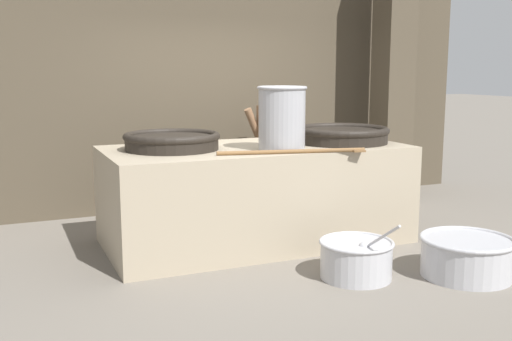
{
  "coord_description": "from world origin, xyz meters",
  "views": [
    {
      "loc": [
        -2.48,
        -5.71,
        1.82
      ],
      "look_at": [
        0.0,
        0.0,
        0.77
      ],
      "focal_mm": 42.0,
      "sensor_mm": 36.0,
      "label": 1
    }
  ],
  "objects_px": {
    "giant_wok_far": "(342,134)",
    "prep_bowl_vegetables": "(356,257)",
    "giant_wok_near": "(172,140)",
    "prep_bowl_meat": "(467,255)",
    "stock_pot": "(282,118)",
    "cook": "(271,145)"
  },
  "relations": [
    {
      "from": "giant_wok_far",
      "to": "prep_bowl_vegetables",
      "type": "distance_m",
      "value": 1.75
    },
    {
      "from": "giant_wok_near",
      "to": "prep_bowl_meat",
      "type": "height_order",
      "value": "giant_wok_near"
    },
    {
      "from": "prep_bowl_vegetables",
      "to": "stock_pot",
      "type": "bearing_deg",
      "value": 103.29
    },
    {
      "from": "giant_wok_far",
      "to": "prep_bowl_meat",
      "type": "height_order",
      "value": "giant_wok_far"
    },
    {
      "from": "stock_pot",
      "to": "giant_wok_near",
      "type": "bearing_deg",
      "value": 154.14
    },
    {
      "from": "giant_wok_far",
      "to": "prep_bowl_vegetables",
      "type": "height_order",
      "value": "giant_wok_far"
    },
    {
      "from": "prep_bowl_vegetables",
      "to": "prep_bowl_meat",
      "type": "distance_m",
      "value": 0.99
    },
    {
      "from": "giant_wok_near",
      "to": "prep_bowl_vegetables",
      "type": "relative_size",
      "value": 1.13
    },
    {
      "from": "prep_bowl_vegetables",
      "to": "prep_bowl_meat",
      "type": "bearing_deg",
      "value": -20.97
    },
    {
      "from": "stock_pot",
      "to": "prep_bowl_meat",
      "type": "height_order",
      "value": "stock_pot"
    },
    {
      "from": "stock_pot",
      "to": "prep_bowl_vegetables",
      "type": "bearing_deg",
      "value": -76.71
    },
    {
      "from": "prep_bowl_vegetables",
      "to": "prep_bowl_meat",
      "type": "height_order",
      "value": "prep_bowl_vegetables"
    },
    {
      "from": "cook",
      "to": "prep_bowl_vegetables",
      "type": "height_order",
      "value": "cook"
    },
    {
      "from": "giant_wok_near",
      "to": "prep_bowl_vegetables",
      "type": "distance_m",
      "value": 2.16
    },
    {
      "from": "giant_wok_far",
      "to": "stock_pot",
      "type": "distance_m",
      "value": 0.96
    },
    {
      "from": "stock_pot",
      "to": "cook",
      "type": "bearing_deg",
      "value": 68.65
    },
    {
      "from": "giant_wok_far",
      "to": "cook",
      "type": "distance_m",
      "value": 1.32
    },
    {
      "from": "prep_bowl_vegetables",
      "to": "prep_bowl_meat",
      "type": "relative_size",
      "value": 1.03
    },
    {
      "from": "prep_bowl_meat",
      "to": "giant_wok_near",
      "type": "bearing_deg",
      "value": 139.26
    },
    {
      "from": "prep_bowl_meat",
      "to": "giant_wok_far",
      "type": "bearing_deg",
      "value": 99.67
    },
    {
      "from": "giant_wok_near",
      "to": "prep_bowl_vegetables",
      "type": "bearing_deg",
      "value": -50.65
    },
    {
      "from": "giant_wok_near",
      "to": "cook",
      "type": "distance_m",
      "value": 1.96
    }
  ]
}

